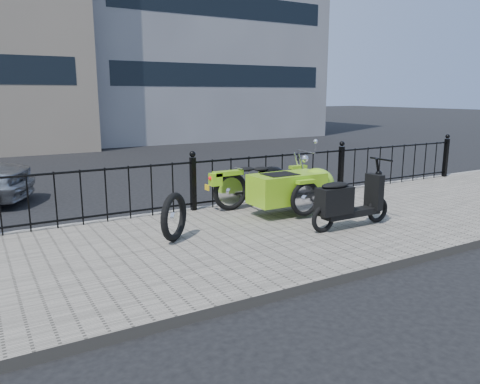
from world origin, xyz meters
TOP-DOWN VIEW (x-y plane):
  - ground at (0.00, 0.00)m, footprint 120.00×120.00m
  - sidewalk at (0.00, -0.50)m, footprint 30.00×3.80m
  - curb at (0.00, 1.44)m, footprint 30.00×0.10m
  - iron_fence at (0.00, 1.30)m, footprint 14.11×0.11m
  - motorcycle_sidecar at (1.45, 0.34)m, footprint 2.28×1.48m
  - scooter at (1.58, -0.96)m, footprint 1.57×0.46m
  - spare_tire at (-0.99, -0.21)m, footprint 0.59×0.54m

SIDE VIEW (x-z plane):
  - ground at x=0.00m, z-range 0.00..0.00m
  - sidewalk at x=0.00m, z-range 0.00..0.12m
  - curb at x=0.00m, z-range 0.00..0.12m
  - spare_tire at x=-0.99m, z-range 0.12..0.82m
  - scooter at x=1.58m, z-range 0.00..1.06m
  - iron_fence at x=0.00m, z-range 0.05..1.12m
  - motorcycle_sidecar at x=1.45m, z-range 0.10..1.09m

